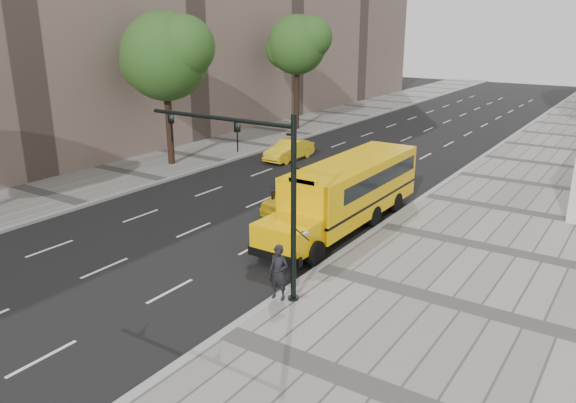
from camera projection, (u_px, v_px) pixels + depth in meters
The scene contains 12 objects.
ground at pixel (275, 205), 29.02m from camera, with size 140.00×140.00×0.00m, color black.
sidewalk_museum at pixel (518, 255), 22.65m from camera, with size 12.00×140.00×0.15m, color gray.
sidewalk_far at pixel (130, 173), 34.81m from camera, with size 6.00×140.00×0.15m, color gray.
curb_museum at pixel (381, 226), 25.82m from camera, with size 0.30×140.00×0.15m, color gray.
curb_far at pixel (164, 181), 33.22m from camera, with size 0.30×140.00×0.15m, color gray.
tree_b at pixel (166, 56), 34.84m from camera, with size 6.18×5.49×9.74m.
tree_c at pixel (298, 44), 46.81m from camera, with size 5.52×4.91×9.66m.
school_bus at pixel (350, 188), 25.82m from camera, with size 2.96×11.56×3.19m.
taxi_near at pixel (301, 195), 27.99m from camera, with size 1.96×4.87×1.66m, color yellow.
taxi_far at pixel (289, 150), 38.33m from camera, with size 1.45×4.15×1.37m, color yellow.
pedestrian at pixel (279, 272), 18.66m from camera, with size 0.70×0.46×1.92m, color black.
traffic_signal at pixel (258, 180), 18.43m from camera, with size 6.18×0.36×6.40m.
Camera 1 is at (15.88, -22.54, 9.07)m, focal length 35.00 mm.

